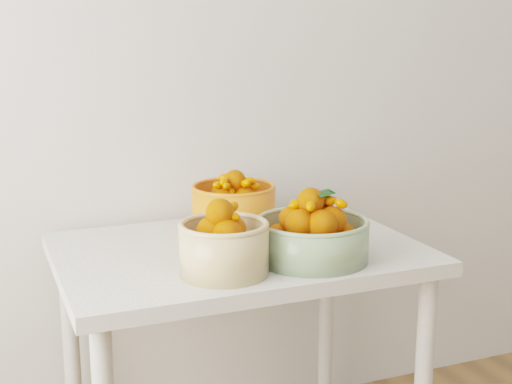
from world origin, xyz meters
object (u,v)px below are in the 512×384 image
table (238,279)px  bowl_green (312,235)px  bowl_cream (224,246)px  bowl_orange (234,206)px

table → bowl_green: bowl_green is taller
table → bowl_cream: bowl_cream is taller
bowl_green → bowl_orange: bowl_green is taller
bowl_green → bowl_orange: bearing=104.2°
bowl_cream → bowl_orange: bowl_cream is taller
bowl_cream → bowl_orange: size_ratio=0.90×
bowl_cream → bowl_green: (0.25, 0.02, -0.01)m
bowl_cream → table: bearing=60.8°
bowl_cream → bowl_green: 0.25m
table → bowl_cream: bearing=-119.2°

